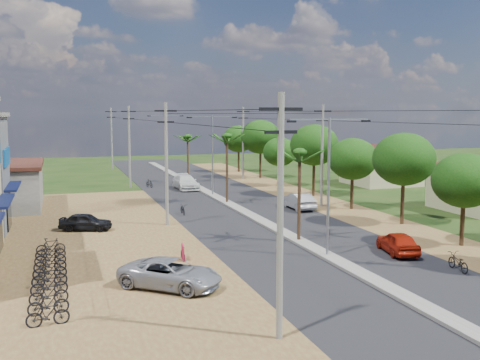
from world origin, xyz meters
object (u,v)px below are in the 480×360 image
object	(u,v)px
roadside_sign	(183,253)
car_parked_silver	(171,274)
moto_rider_east	(458,263)
car_white_far	(185,183)
car_red_near	(398,243)
car_parked_dark	(86,222)
parked_scooter_row	(50,273)
car_silver_mid	(299,201)

from	to	relation	value
roadside_sign	car_parked_silver	bearing A→B (deg)	-101.55
moto_rider_east	roadside_sign	xyz separation A→B (m)	(-13.20, 6.70, -0.04)
moto_rider_east	car_white_far	bearing A→B (deg)	-71.64
car_red_near	moto_rider_east	world-z (taller)	car_red_near
car_parked_dark	parked_scooter_row	size ratio (longest dim) A/B	0.29
moto_rider_east	car_parked_dark	bearing A→B (deg)	-34.99
car_parked_dark	car_white_far	bearing A→B (deg)	-11.99
car_red_near	car_white_far	bearing A→B (deg)	-67.29
car_white_far	parked_scooter_row	world-z (taller)	car_white_far
car_silver_mid	roadside_sign	size ratio (longest dim) A/B	4.03
car_parked_dark	moto_rider_east	world-z (taller)	car_parked_dark
car_white_far	moto_rider_east	world-z (taller)	car_white_far
car_red_near	car_silver_mid	xyz separation A→B (m)	(0.68, 15.83, 0.05)
car_silver_mid	car_parked_silver	size ratio (longest dim) A/B	0.87
car_parked_silver	parked_scooter_row	bearing A→B (deg)	104.24
moto_rider_east	parked_scooter_row	size ratio (longest dim) A/B	0.15
car_red_near	parked_scooter_row	world-z (taller)	car_red_near
car_red_near	parked_scooter_row	size ratio (longest dim) A/B	0.31
car_silver_mid	car_parked_silver	bearing A→B (deg)	51.41
moto_rider_east	parked_scooter_row	xyz separation A→B (m)	(-20.29, 4.46, 0.03)
car_parked_silver	roadside_sign	world-z (taller)	car_parked_silver
car_parked_dark	roadside_sign	size ratio (longest dim) A/B	3.41
car_white_far	parked_scooter_row	distance (m)	33.72
car_white_far	car_parked_silver	size ratio (longest dim) A/B	1.06
car_red_near	car_silver_mid	size ratio (longest dim) A/B	0.90
car_red_near	moto_rider_east	size ratio (longest dim) A/B	2.13
car_silver_mid	parked_scooter_row	xyz separation A→B (m)	(-20.09, -15.52, -0.21)
car_parked_silver	car_parked_dark	world-z (taller)	car_parked_silver
car_silver_mid	moto_rider_east	xyz separation A→B (m)	(0.20, -19.98, -0.23)
car_parked_silver	parked_scooter_row	size ratio (longest dim) A/B	0.40
car_white_far	parked_scooter_row	xyz separation A→B (m)	(-13.59, -30.86, -0.26)
car_white_far	car_parked_dark	xyz separation A→B (m)	(-11.31, -18.75, -0.14)
car_silver_mid	car_parked_silver	world-z (taller)	car_silver_mid
car_silver_mid	parked_scooter_row	distance (m)	25.39
moto_rider_east	car_silver_mid	bearing A→B (deg)	-81.80
car_parked_dark	roadside_sign	bearing A→B (deg)	-134.88
car_red_near	car_white_far	size ratio (longest dim) A/B	0.74
car_parked_silver	car_parked_dark	distance (m)	15.07
car_red_near	roadside_sign	distance (m)	12.58
car_white_far	car_parked_dark	bearing A→B (deg)	-122.91
car_red_near	car_parked_dark	bearing A→B (deg)	-23.80
car_white_far	car_parked_silver	world-z (taller)	car_white_far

